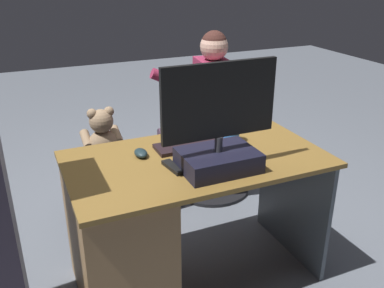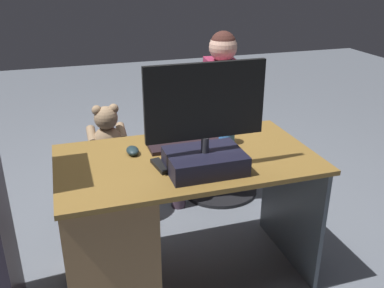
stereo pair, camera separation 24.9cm
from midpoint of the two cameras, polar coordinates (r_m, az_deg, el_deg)
ground_plane at (r=2.74m, az=-0.44°, el=-11.97°), size 10.00×10.00×0.00m
desk at (r=2.14m, az=-5.65°, el=-11.00°), size 1.24×0.70×0.71m
monitor at (r=1.87m, az=5.55°, el=0.62°), size 0.53×0.25×0.49m
keyboard at (r=2.17m, az=2.95°, el=-0.09°), size 0.42×0.14×0.02m
computer_mouse at (r=2.08m, az=-4.59°, el=-0.96°), size 0.06×0.10×0.04m
cup at (r=2.21m, az=7.90°, el=1.36°), size 0.08×0.08×0.11m
tv_remote at (r=1.94m, az=-0.59°, el=-3.05°), size 0.07×0.15×0.02m
notebook_binder at (r=2.00m, az=5.91°, el=-2.30°), size 0.26×0.33×0.02m
office_chair_teddy at (r=2.83m, az=-8.30°, el=-4.91°), size 0.50×0.50×0.44m
teddy_bear at (r=2.71m, az=-8.74°, el=1.38°), size 0.24×0.25×0.34m
visitor_chair at (r=3.13m, az=6.03°, el=-2.27°), size 0.56×0.56×0.44m
person at (r=2.93m, az=5.01°, el=5.22°), size 0.54×0.52×1.17m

